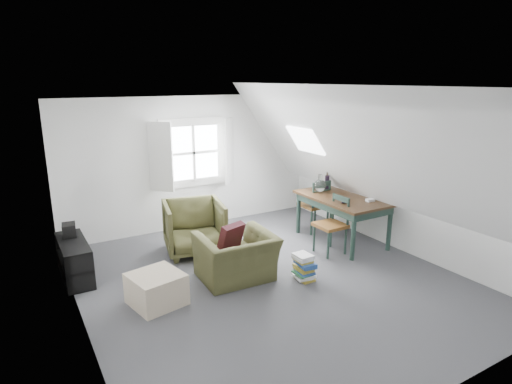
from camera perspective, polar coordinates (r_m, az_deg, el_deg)
floor at (r=6.28m, az=1.84°, el=-11.60°), size 5.50×5.50×0.00m
ceiling at (r=5.63m, az=2.05°, el=11.81°), size 5.50×5.50×0.00m
wall_back at (r=8.22m, az=-8.40°, el=3.86°), size 5.00×0.00×5.00m
wall_front at (r=3.94m, az=24.24°, el=-9.72°), size 5.00×0.00×5.00m
wall_left at (r=5.02m, az=-23.03°, el=-4.37°), size 0.00×5.50×5.50m
wall_right at (r=7.44m, az=18.43°, el=2.09°), size 0.00×5.50×5.50m
slope_left at (r=5.07m, az=-12.99°, el=2.82°), size 3.19×5.50×4.48m
slope_right at (r=6.67m, az=13.36°, el=5.63°), size 3.19×5.50×4.48m
dormer_window at (r=8.12m, az=-8.25°, el=5.16°), size 1.71×0.35×1.30m
skylight at (r=7.65m, az=6.60°, el=6.86°), size 0.35×0.75×0.47m
armchair_near at (r=6.31m, az=-2.61°, el=-11.49°), size 1.08×0.95×0.67m
armchair_far at (r=7.28m, az=-8.10°, el=-7.90°), size 1.12×1.14×0.87m
throw_pillow at (r=6.19m, az=-3.33°, el=-5.97°), size 0.44×0.34×0.41m
ottoman at (r=5.74m, az=-13.13°, el=-12.47°), size 0.72×0.72×0.41m
dining_table at (r=7.60m, az=11.45°, el=-1.41°), size 0.98×1.63×0.82m
demijohn at (r=7.77m, az=8.51°, el=0.91°), size 0.22×0.22×0.32m
vase_twigs at (r=8.00m, az=9.46°, el=1.37°), size 0.08×0.09×0.64m
cup at (r=7.19m, az=11.59°, el=-1.45°), size 0.10×0.10×0.09m
paper_box at (r=7.39m, az=14.97°, el=-1.05°), size 0.14×0.11×0.04m
dining_chair_far at (r=8.08m, az=7.89°, el=-1.66°), size 0.47×0.47×1.00m
dining_chair_near at (r=7.13m, az=10.12°, el=-4.20°), size 0.45×0.45×0.96m
media_shelf at (r=6.73m, az=-22.99°, el=-8.62°), size 0.36×1.09×0.56m
electronics_box at (r=6.86m, az=-23.66°, el=-4.73°), size 0.21×0.27×0.20m
magazine_stack at (r=6.24m, az=6.41°, el=-9.93°), size 0.29×0.34×0.38m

